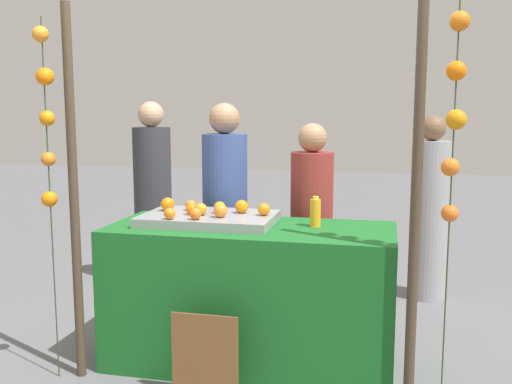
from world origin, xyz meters
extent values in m
plane|color=slate|center=(0.00, 0.00, 0.00)|extent=(24.00, 24.00, 0.00)
cube|color=#196023|center=(0.00, 0.00, 0.45)|extent=(1.81, 0.76, 0.90)
cube|color=gray|center=(-0.29, 0.04, 0.93)|extent=(0.85, 0.55, 0.06)
sphere|color=orange|center=(-0.60, 0.10, 1.01)|extent=(0.09, 0.09, 0.09)
sphere|color=orange|center=(-0.47, -0.19, 1.00)|extent=(0.07, 0.07, 0.07)
sphere|color=orange|center=(-0.31, -0.16, 1.00)|extent=(0.07, 0.07, 0.07)
sphere|color=orange|center=(-0.45, 0.15, 1.00)|extent=(0.07, 0.07, 0.07)
sphere|color=orange|center=(0.07, 0.07, 1.00)|extent=(0.08, 0.08, 0.08)
sphere|color=orange|center=(-0.09, 0.13, 1.01)|extent=(0.09, 0.09, 0.09)
sphere|color=orange|center=(-0.18, -0.05, 1.01)|extent=(0.09, 0.09, 0.09)
sphere|color=orange|center=(-0.39, 0.00, 1.00)|extent=(0.07, 0.07, 0.07)
sphere|color=orange|center=(-0.33, -0.01, 1.00)|extent=(0.08, 0.08, 0.08)
sphere|color=orange|center=(-0.23, 0.08, 1.00)|extent=(0.08, 0.08, 0.08)
cylinder|color=#F7A51E|center=(0.40, 0.08, 0.99)|extent=(0.07, 0.07, 0.18)
cylinder|color=yellow|center=(0.40, 0.08, 1.09)|extent=(0.04, 0.04, 0.02)
cube|color=brown|center=(-0.13, -0.56, 0.25)|extent=(0.39, 0.01, 0.52)
cube|color=black|center=(-0.13, -0.54, 0.25)|extent=(0.37, 0.02, 0.50)
cylinder|color=#384C8C|center=(-0.35, 0.64, 0.73)|extent=(0.34, 0.34, 1.46)
sphere|color=#A87A59|center=(-0.35, 0.64, 1.57)|extent=(0.23, 0.23, 0.23)
cylinder|color=maroon|center=(0.30, 0.63, 0.67)|extent=(0.31, 0.31, 1.34)
sphere|color=#A87A59|center=(0.30, 0.63, 1.44)|extent=(0.21, 0.21, 0.21)
cylinder|color=#333338|center=(-1.26, 1.40, 0.74)|extent=(0.34, 0.34, 1.48)
sphere|color=tan|center=(-1.26, 1.40, 1.60)|extent=(0.23, 0.23, 0.23)
cylinder|color=#99999E|center=(1.20, 1.62, 0.69)|extent=(0.32, 0.32, 1.38)
sphere|color=brown|center=(1.20, 1.62, 1.49)|extent=(0.22, 0.22, 0.22)
cylinder|color=#473828|center=(-0.98, -0.42, 1.12)|extent=(0.06, 0.06, 2.25)
cylinder|color=#473828|center=(0.98, -0.42, 1.12)|extent=(0.06, 0.06, 2.25)
cylinder|color=#2D4C23|center=(-1.11, -0.47, 1.08)|extent=(0.01, 0.01, 2.16)
sphere|color=orange|center=(-1.12, -0.48, 2.06)|extent=(0.09, 0.09, 0.09)
sphere|color=orange|center=(-1.10, -0.47, 1.83)|extent=(0.10, 0.10, 0.10)
sphere|color=orange|center=(-1.11, -0.46, 1.59)|extent=(0.09, 0.09, 0.09)
sphere|color=orange|center=(-1.11, -0.47, 1.35)|extent=(0.08, 0.08, 0.08)
sphere|color=orange|center=(-1.12, -0.46, 1.11)|extent=(0.09, 0.09, 0.09)
cylinder|color=#2D4C23|center=(1.15, -0.44, 1.08)|extent=(0.01, 0.01, 2.16)
sphere|color=orange|center=(1.15, -0.44, 2.06)|extent=(0.10, 0.10, 0.10)
sphere|color=orange|center=(1.15, -0.44, 1.83)|extent=(0.10, 0.10, 0.10)
sphere|color=orange|center=(1.16, -0.45, 1.59)|extent=(0.10, 0.10, 0.10)
sphere|color=orange|center=(1.14, -0.44, 1.35)|extent=(0.09, 0.09, 0.09)
sphere|color=orange|center=(1.15, -0.44, 1.11)|extent=(0.09, 0.09, 0.09)
camera|label=1|loc=(0.83, -3.47, 1.63)|focal=40.23mm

